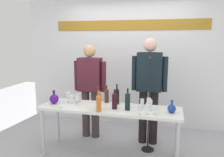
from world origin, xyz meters
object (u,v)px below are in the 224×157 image
Objects in this scene: wine_glass_left_5 at (71,97)px; wine_bottle_4 at (117,96)px; decanter_blue_right at (172,108)px; wine_glass_left_2 at (61,102)px; wine_glass_right_4 at (150,103)px; wine_glass_left_3 at (78,96)px; wine_glass_right_1 at (140,108)px; wine_bottle_0 at (128,101)px; wine_glass_right_2 at (155,108)px; wine_bottle_5 at (99,102)px; wine_glass_left_0 at (78,98)px; wine_bottle_1 at (99,100)px; wine_glass_left_4 at (77,96)px; wine_glass_right_3 at (148,106)px; wine_bottle_3 at (107,95)px; wine_glass_right_5 at (142,102)px; wine_glass_right_0 at (149,101)px; presenter_right at (149,84)px; wine_bottle_2 at (115,100)px; decanter_blue_left at (54,99)px; wine_glass_left_1 at (68,95)px; presenter_left at (90,85)px; display_table at (109,112)px; microphone_stand at (148,120)px.

wine_bottle_4 is at bearing 13.63° from wine_glass_left_5.
decanter_blue_right is 1.37× the size of wine_glass_left_2.
wine_glass_left_2 is at bearing -172.04° from wine_glass_right_4.
wine_glass_left_3 is (0.11, 0.37, 0.00)m from wine_glass_left_2.
decanter_blue_right is 1.33× the size of wine_glass_right_1.
wine_bottle_0 is 2.67× the size of wine_glass_right_2.
wine_glass_left_0 is at bearing 151.81° from wine_bottle_5.
wine_glass_left_4 is (-0.43, 0.22, -0.03)m from wine_bottle_1.
wine_glass_right_3 reaches higher than wine_glass_left_2.
wine_glass_right_5 is (0.58, -0.13, -0.04)m from wine_bottle_3.
wine_bottle_3 is 2.25× the size of wine_glass_right_5.
wine_glass_right_0 is at bearing 157.60° from decanter_blue_right.
wine_glass_right_2 is (0.16, -0.76, -0.17)m from presenter_right.
decanter_blue_right is at bearing 11.98° from wine_bottle_5.
wine_bottle_1 is 0.23m from wine_bottle_2.
decanter_blue_left is at bearing -180.00° from decanter_blue_right.
presenter_right reaches higher than wine_glass_right_3.
wine_glass_right_1 is (0.98, -0.20, -0.02)m from wine_glass_left_0.
wine_glass_left_1 reaches higher than wine_glass_right_2.
wine_bottle_4 is 1.87× the size of wine_glass_left_1.
wine_bottle_5 reaches higher than wine_bottle_4.
wine_glass_left_4 is at bearing 170.57° from wine_bottle_0.
wine_bottle_1 is 1.02× the size of wine_bottle_5.
wine_glass_right_1 is 0.20m from wine_glass_right_2.
presenter_right is at bearing 121.20° from decanter_blue_right.
wine_bottle_1 is 0.62m from wine_glass_right_1.
wine_bottle_3 is at bearing 20.28° from wine_glass_left_4.
wine_bottle_2 is at bearing -11.37° from wine_glass_left_4.
wine_glass_left_1 is 0.09m from wine_glass_left_5.
wine_glass_left_3 is 0.90× the size of wine_glass_right_0.
wine_bottle_4 reaches higher than wine_bottle_2.
wine_glass_left_3 is at bearing -96.50° from presenter_left.
presenter_right reaches higher than wine_glass_left_1.
wine_glass_left_4 is (-0.44, -0.16, -0.02)m from wine_bottle_3.
wine_bottle_2 reaches higher than wine_glass_left_2.
wine_glass_right_0 is (0.48, 0.16, -0.02)m from wine_bottle_2.
wine_glass_left_1 is at bearing -149.91° from wine_glass_left_3.
wine_glass_right_2 is (0.68, -0.17, 0.16)m from display_table.
wine_bottle_5 is 2.01× the size of wine_glass_right_4.
wine_bottle_1 is at bearing -145.76° from microphone_stand.
wine_bottle_1 is 0.54m from wine_glass_left_3.
wine_glass_right_0 is 0.96× the size of wine_glass_right_3.
wine_glass_left_0 is at bearing -172.14° from wine_glass_right_5.
wine_bottle_1 is 1.96× the size of wine_glass_left_1.
wine_glass_left_2 is (0.21, -0.18, 0.02)m from decanter_blue_left.
decanter_blue_left is 0.22m from wine_glass_left_1.
presenter_left reaches higher than wine_bottle_1.
wine_bottle_1 is at bearing -18.11° from wine_glass_left_0.
wine_glass_left_1 is 0.16m from wine_glass_left_3.
wine_glass_left_3 is at bearing -170.34° from wine_bottle_3.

